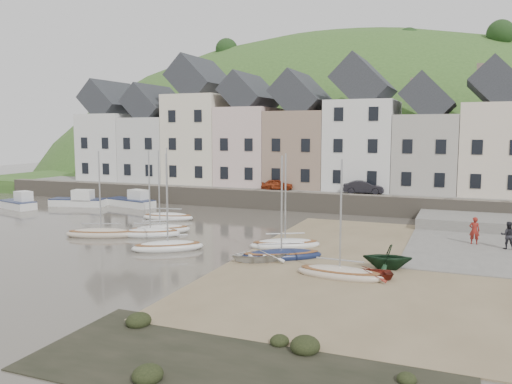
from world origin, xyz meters
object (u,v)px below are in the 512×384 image
at_px(sailboat_0, 168,217).
at_px(rowboat_green, 387,257).
at_px(rowboat_white, 259,255).
at_px(car_left, 277,184).
at_px(person_red, 474,230).
at_px(person_dark, 508,235).
at_px(rowboat_red, 363,273).
at_px(car_right, 363,187).

relative_size(sailboat_0, rowboat_green, 2.44).
height_order(rowboat_white, rowboat_green, rowboat_green).
xyz_separation_m(rowboat_green, car_left, (-13.78, 20.82, 1.40)).
bearing_deg(sailboat_0, rowboat_green, -25.82).
relative_size(sailboat_0, rowboat_white, 1.86).
xyz_separation_m(rowboat_green, person_red, (4.45, 8.25, 0.28)).
distance_m(rowboat_green, person_dark, 9.84).
distance_m(rowboat_green, rowboat_red, 2.55).
xyz_separation_m(rowboat_green, rowboat_red, (-0.86, -2.37, -0.39)).
bearing_deg(sailboat_0, person_red, -2.90).
bearing_deg(car_left, sailboat_0, 133.05).
bearing_deg(person_red, car_left, -35.34).
distance_m(rowboat_green, car_right, 21.48).
xyz_separation_m(rowboat_green, car_right, (-5.10, 20.82, 1.48)).
distance_m(person_red, person_dark, 2.08).
bearing_deg(car_right, car_left, 79.81).
bearing_deg(rowboat_green, person_dark, 129.27).
distance_m(sailboat_0, person_red, 24.05).
distance_m(rowboat_white, car_left, 22.78).
height_order(sailboat_0, rowboat_red, sailboat_0).
bearing_deg(car_right, person_red, -152.95).
distance_m(rowboat_red, person_red, 11.89).
height_order(rowboat_red, car_left, car_left).
xyz_separation_m(rowboat_red, person_red, (5.31, 10.62, 0.66)).
relative_size(rowboat_green, person_dark, 1.48).
height_order(person_dark, car_left, car_left).
height_order(person_red, car_left, car_left).
xyz_separation_m(person_dark, car_left, (-20.16, 13.33, 1.15)).
height_order(sailboat_0, car_right, sailboat_0).
height_order(person_dark, car_right, car_right).
distance_m(person_red, car_right, 15.83).
bearing_deg(sailboat_0, car_right, 38.15).
height_order(rowboat_green, car_left, car_left).
bearing_deg(rowboat_green, car_right, -176.49).
distance_m(rowboat_green, car_left, 25.00).
bearing_deg(sailboat_0, rowboat_white, -39.77).
distance_m(person_red, car_left, 22.17).
bearing_deg(person_dark, car_left, -34.25).
bearing_deg(person_red, sailboat_0, -3.65).
distance_m(rowboat_white, car_right, 21.88).
xyz_separation_m(rowboat_red, car_right, (-4.25, 23.19, 1.86)).
xyz_separation_m(sailboat_0, car_left, (5.78, 11.35, 1.88)).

